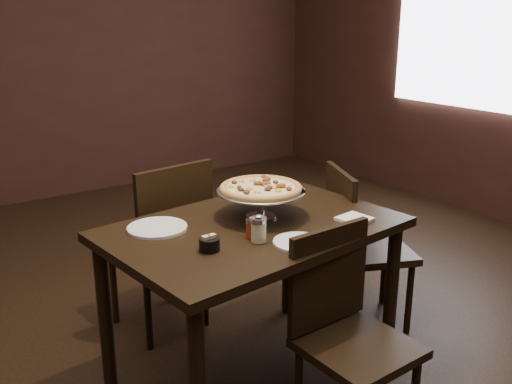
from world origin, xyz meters
TOP-DOWN VIEW (x-y plane):
  - room at (0.06, 0.03)m, footprint 6.04×7.04m
  - dining_table at (0.07, 0.11)m, footprint 1.32×0.96m
  - pizza_stand at (0.15, 0.17)m, footprint 0.40×0.40m
  - parmesan_shaker at (-0.02, -0.06)m, footprint 0.07×0.07m
  - pepper_flake_shaker at (-0.02, -0.01)m, footprint 0.05×0.05m
  - packet_caddy at (-0.23, -0.03)m, footprint 0.08×0.08m
  - napkin_stack at (0.47, -0.11)m, footprint 0.15×0.15m
  - plate_left at (-0.30, 0.30)m, footprint 0.26×0.26m
  - plate_near at (0.10, -0.17)m, footprint 0.21×0.21m
  - serving_spatula at (0.31, 0.09)m, footprint 0.16×0.16m
  - chair_far at (-0.06, 0.74)m, footprint 0.49×0.49m
  - chair_near at (0.18, -0.38)m, footprint 0.41×0.41m
  - chair_side at (0.84, 0.21)m, footprint 0.54×0.54m

SIDE VIEW (x-z plane):
  - chair_near at x=0.18m, z-range 0.04..0.90m
  - chair_side at x=0.84m, z-range 0.04..0.93m
  - chair_far at x=-0.06m, z-range 0.04..0.99m
  - dining_table at x=0.07m, z-range 0.29..1.06m
  - plate_near at x=0.10m, z-range 0.78..0.79m
  - plate_left at x=-0.30m, z-range 0.78..0.79m
  - napkin_stack at x=0.47m, z-range 0.78..0.79m
  - packet_caddy at x=-0.23m, z-range 0.77..0.84m
  - pepper_flake_shaker at x=-0.02m, z-range 0.78..0.87m
  - parmesan_shaker at x=-0.02m, z-range 0.77..0.89m
  - serving_spatula at x=0.31m, z-range 0.90..0.92m
  - pizza_stand at x=0.15m, z-range 0.83..1.00m
  - room at x=0.06m, z-range -0.02..2.82m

